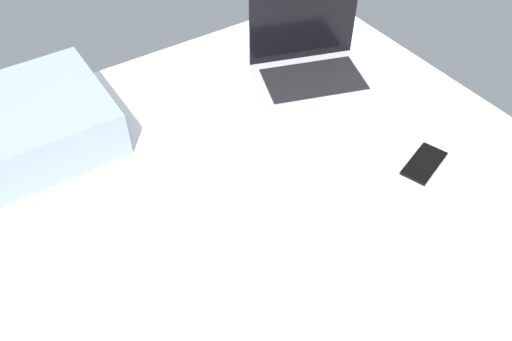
% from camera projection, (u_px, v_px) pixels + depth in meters
% --- Properties ---
extents(bed_mattress, '(1.80, 1.40, 0.18)m').
position_uv_depth(bed_mattress, '(209.00, 244.00, 1.25)').
color(bed_mattress, white).
rests_on(bed_mattress, ground).
extents(laptop, '(0.39, 0.32, 0.23)m').
position_uv_depth(laptop, '(309.00, 64.00, 1.55)').
color(laptop, '#B7BABC').
rests_on(laptop, bed_mattress).
extents(cell_phone, '(0.15, 0.11, 0.01)m').
position_uv_depth(cell_phone, '(424.00, 163.00, 1.31)').
color(cell_phone, black).
rests_on(cell_phone, bed_mattress).
extents(pillow, '(0.52, 0.36, 0.13)m').
position_uv_depth(pillow, '(5.00, 133.00, 1.30)').
color(pillow, '#8C9EB7').
rests_on(pillow, bed_mattress).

